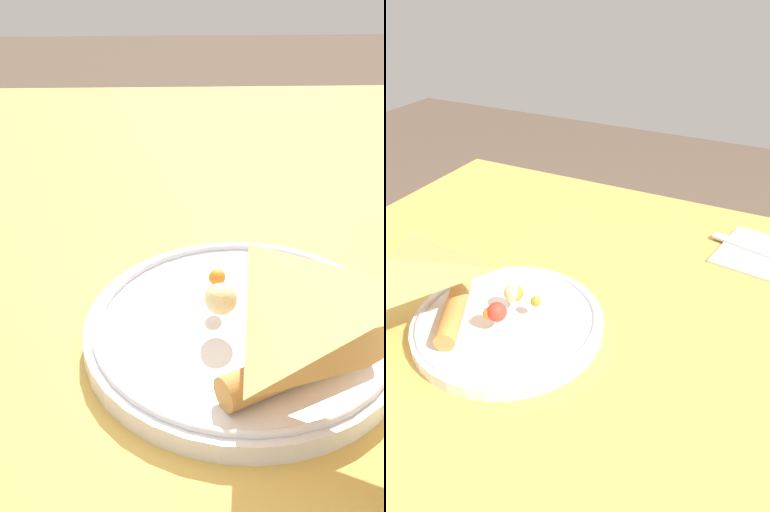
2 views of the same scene
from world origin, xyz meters
TOP-DOWN VIEW (x-y plane):
  - dining_table at (0.00, 0.00)m, footprint 0.90×0.86m
  - plate_pizza at (0.07, 0.02)m, footprint 0.23×0.23m

SIDE VIEW (x-z plane):
  - dining_table at x=0.00m, z-range 0.25..0.99m
  - plate_pizza at x=0.07m, z-range 0.72..0.78m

